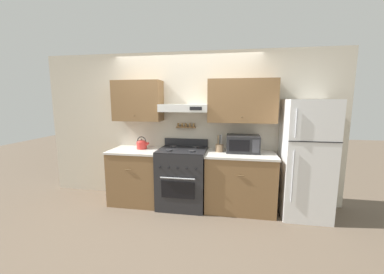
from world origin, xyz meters
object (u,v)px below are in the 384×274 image
Objects in this scene: stove_range at (183,177)px; utensil_crock at (219,148)px; refrigerator at (306,159)px; microwave at (243,144)px; tea_kettle at (142,144)px.

stove_range is 3.93× the size of utensil_crock.
refrigerator is 1.30m from utensil_crock.
microwave is at bearing 6.80° from stove_range.
stove_range is 0.78m from utensil_crock.
utensil_crock reaches higher than tea_kettle.
tea_kettle is (-2.62, 0.10, 0.12)m from refrigerator.
stove_range is 2.11× the size of microwave.
tea_kettle is 0.81× the size of utensil_crock.
utensil_crock is (-1.29, 0.10, 0.11)m from refrigerator.
utensil_crock is at bearing 9.30° from stove_range.
microwave is at bearing 0.60° from tea_kettle.
refrigerator is at bearing -2.17° from tea_kettle.
stove_range is at bearing 179.94° from refrigerator.
stove_range is 1.93m from refrigerator.
refrigerator is 0.94m from microwave.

